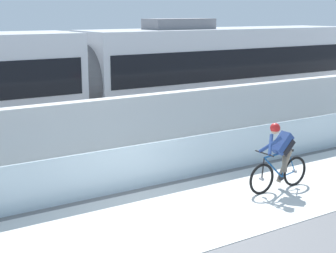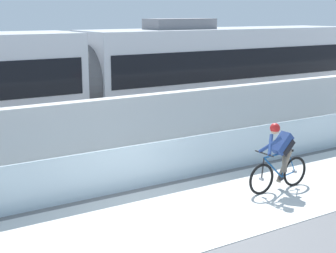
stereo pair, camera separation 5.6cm
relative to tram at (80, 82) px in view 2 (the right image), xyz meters
name	(u,v)px [view 2 (the right image)]	position (x,y,z in m)	size (l,w,h in m)	color
ground_plane	(176,216)	(-0.89, -6.85, -1.89)	(200.00, 200.00, 0.00)	slate
bike_path_deck	(176,215)	(-0.89, -6.85, -1.89)	(32.00, 3.20, 0.01)	silver
glass_parapet	(132,168)	(-0.89, -5.00, -1.37)	(32.00, 0.05, 1.05)	silver
concrete_barrier_wall	(98,135)	(-0.89, -3.20, -0.96)	(32.00, 0.36, 1.86)	silver
tram_rail_near	(64,149)	(-0.89, -0.72, -1.89)	(32.00, 0.08, 0.01)	#595654
tram_rail_far	(48,139)	(-0.89, 0.72, -1.89)	(32.00, 0.08, 0.01)	#595654
tram	(80,82)	(0.00, 0.00, 0.00)	(22.56, 2.54, 3.81)	silver
cyclist_on_bike	(280,158)	(1.94, -6.85, -1.11)	(1.77, 0.58, 1.61)	black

